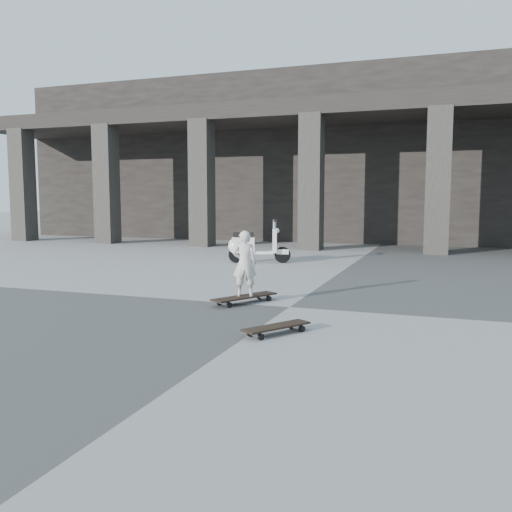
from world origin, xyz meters
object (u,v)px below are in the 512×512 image
(skateboard_spare, at_px, (276,327))
(child, at_px, (245,263))
(scooter, at_px, (249,246))
(longboard, at_px, (245,297))

(skateboard_spare, xyz_separation_m, child, (-0.99, 1.59, 0.51))
(child, height_order, scooter, child)
(skateboard_spare, height_order, scooter, scooter)
(longboard, distance_m, skateboard_spare, 1.87)
(longboard, relative_size, child, 1.11)
(child, bearing_deg, longboard, -21.01)
(child, xyz_separation_m, scooter, (-1.68, 4.72, -0.18))
(longboard, relative_size, skateboard_spare, 1.27)
(longboard, distance_m, child, 0.50)
(longboard, bearing_deg, scooter, 48.67)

